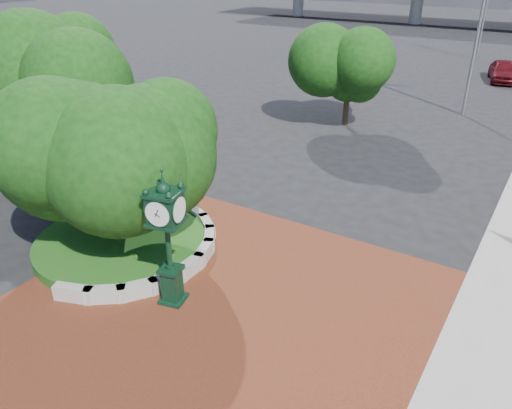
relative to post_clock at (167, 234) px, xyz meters
name	(u,v)px	position (x,y,z in m)	size (l,w,h in m)	color
ground	(235,292)	(1.34, 1.39, -2.39)	(200.00, 200.00, 0.00)	black
plaza	(216,308)	(1.34, 0.39, -2.37)	(12.00, 12.00, 0.04)	maroon
planter_wall	(169,260)	(-1.37, 1.39, -2.12)	(2.96, 6.77, 0.54)	#9E9B93
grass_bed	(121,243)	(-3.66, 1.39, -2.19)	(6.10, 6.10, 0.40)	#224814
tree_planter	(108,151)	(-3.66, 1.39, 1.34)	(5.20, 5.20, 6.33)	#38281C
tree_northwest	(69,81)	(-11.66, 6.39, 1.74)	(5.60, 5.60, 6.93)	#38281C
tree_street	(349,72)	(-2.66, 19.39, 0.85)	(4.40, 4.40, 5.45)	#38281C
post_clock	(167,234)	(0.00, 0.00, 0.00)	(1.06, 1.06, 4.35)	black
parked_car	(503,71)	(3.71, 37.36, -1.54)	(2.01, 4.99, 1.70)	#540C13
street_lamp_near	(485,19)	(3.34, 25.61, 3.61)	(2.19, 1.05, 10.24)	slate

